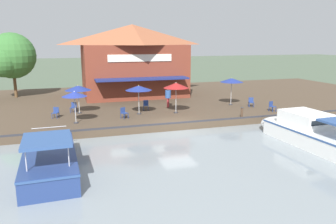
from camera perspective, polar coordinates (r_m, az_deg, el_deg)
The scene contains 20 objects.
ground_plane at distance 24.10m, azimuth 1.71°, elevation -3.44°, with size 220.00×220.00×0.00m, color #4C5B47.
quay_deck at distance 34.35m, azimuth -4.24°, elevation 1.83°, with size 22.00×56.00×0.60m, color #4C3D2D.
quay_edge_fender at distance 24.02m, azimuth 1.64°, elevation -1.89°, with size 0.20×50.40×0.10m, color #2D2D33.
waterfront_restaurant at distance 36.49m, azimuth -6.14°, elevation 9.05°, with size 9.57×11.21×7.66m.
patio_umbrella_back_row at distance 27.99m, azimuth -15.39°, elevation 4.06°, with size 2.13×2.13×2.38m.
patio_umbrella_mid_patio_right at distance 26.80m, azimuth -5.14°, elevation 4.19°, with size 2.15×2.15×2.41m.
patio_umbrella_far_corner at distance 27.10m, azimuth 1.41°, elevation 4.64°, with size 2.10×2.10×2.59m.
patio_umbrella_mid_patio_left at distance 24.62m, azimuth -16.00°, elevation 3.00°, with size 1.79×1.79×2.39m.
patio_umbrella_near_quay_edge at distance 31.21m, azimuth 11.03°, elevation 5.46°, with size 2.13×2.13×2.57m.
cafe_chair_facing_river at distance 29.43m, azimuth 17.65°, elevation 1.04°, with size 0.54×0.54×0.85m.
cafe_chair_under_first_umbrella at distance 25.72m, azimuth -7.70°, elevation -0.06°, with size 0.59×0.59×0.85m.
cafe_chair_back_row_seat at distance 28.75m, azimuth -16.13°, elevation 0.87°, with size 0.57×0.57×0.85m.
cafe_chair_beside_entrance at distance 30.89m, azimuth 14.28°, elevation 1.75°, with size 0.56×0.56×0.85m.
cafe_chair_far_corner_seat at distance 27.08m, azimuth -18.99°, elevation -0.00°, with size 0.57×0.57×0.85m.
cafe_chair_mid_patio at distance 28.65m, azimuth -3.87°, elevation 1.30°, with size 0.53×0.53×0.85m.
person_mid_patio at distance 29.57m, azimuth 0.00°, elevation 2.98°, with size 0.51×0.51×1.80m.
motorboat_mid_row at distance 23.01m, azimuth 23.46°, elevation -3.19°, with size 9.20×3.25×2.05m.
motorboat_fourth_along at distance 18.34m, azimuth -19.89°, elevation -7.09°, with size 8.16×2.74×2.20m.
mooring_post at distance 26.38m, azimuth 12.75°, elevation -0.07°, with size 0.22×0.22×0.82m.
tree_downstream_bank at distance 38.09m, azimuth -25.81°, elevation 8.61°, with size 5.01×4.78×6.79m.
Camera 1 is at (21.93, -7.55, 6.56)m, focal length 35.00 mm.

